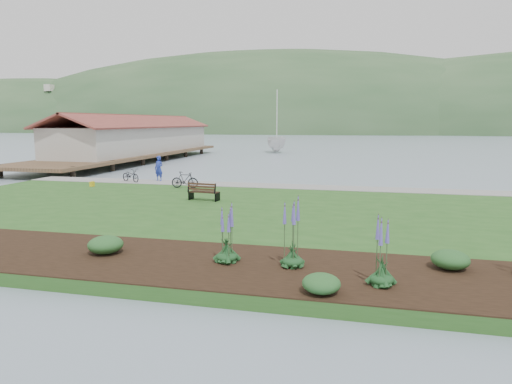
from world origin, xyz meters
TOP-DOWN VIEW (x-y plane):
  - ground at (0.00, 0.00)m, footprint 600.00×600.00m
  - lawn at (0.00, -2.00)m, footprint 34.00×20.00m
  - shoreline_path at (0.00, 6.90)m, footprint 34.00×2.20m
  - garden_bed at (3.00, -9.80)m, footprint 24.00×4.40m
  - far_hillside at (20.00, 170.00)m, footprint 580.00×80.00m
  - pier_pavilion at (-20.00, 27.52)m, footprint 8.00×36.00m
  - park_bench at (-1.89, 0.57)m, footprint 1.69×0.85m
  - person at (-7.74, 7.50)m, footprint 0.87×0.69m
  - bicycle_a at (-9.50, 6.66)m, footprint 1.35×1.89m
  - bicycle_b at (-4.64, 4.73)m, footprint 0.65×1.78m
  - sailboat at (-6.48, 45.31)m, footprint 14.53×14.65m
  - pannier at (-10.83, 3.98)m, footprint 0.21×0.31m
  - echium_0 at (2.57, -9.65)m, footprint 0.62×0.62m
  - echium_1 at (4.54, -9.62)m, footprint 0.62×0.62m
  - echium_2 at (6.99, -10.59)m, footprint 0.62×0.62m
  - shrub_0 at (-1.46, -9.66)m, footprint 1.11×1.11m
  - shrub_1 at (5.55, -11.49)m, footprint 0.95×0.95m
  - shrub_2 at (8.95, -8.76)m, footprint 1.07×1.07m

SIDE VIEW (x-z plane):
  - ground at x=0.00m, z-range 0.00..0.00m
  - far_hillside at x=20.00m, z-range -19.00..19.00m
  - sailboat at x=-6.48m, z-range -14.79..14.79m
  - lawn at x=0.00m, z-range 0.00..0.40m
  - shoreline_path at x=0.00m, z-range 0.40..0.43m
  - garden_bed at x=3.00m, z-range 0.40..0.44m
  - pannier at x=-10.83m, z-range 0.40..0.73m
  - shrub_1 at x=5.55m, z-range 0.44..0.91m
  - shrub_2 at x=8.95m, z-range 0.44..0.97m
  - shrub_0 at x=-1.46m, z-range 0.44..0.99m
  - bicycle_a at x=-9.50m, z-range 0.40..1.34m
  - park_bench at x=-1.89m, z-range 0.40..1.41m
  - bicycle_b at x=-4.64m, z-range 0.40..1.45m
  - echium_2 at x=6.99m, z-range 0.20..2.06m
  - echium_0 at x=2.57m, z-range 0.29..2.18m
  - echium_1 at x=4.54m, z-range 0.23..2.54m
  - person at x=-7.74m, z-range 0.40..2.51m
  - pier_pavilion at x=-20.00m, z-range -0.06..5.34m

